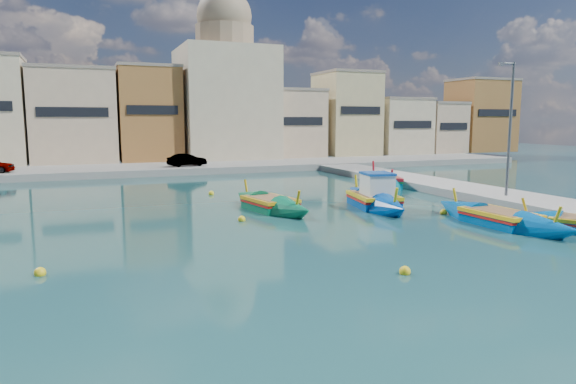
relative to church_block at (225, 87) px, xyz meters
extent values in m
plane|color=#133739|center=(-10.00, -40.00, -8.41)|extent=(160.00, 160.00, 0.00)
cube|color=gray|center=(-10.00, -8.00, -8.11)|extent=(80.00, 8.00, 0.60)
cube|color=tan|center=(-15.74, -0.28, -3.31)|extent=(7.88, 7.44, 8.99)
cube|color=gray|center=(-15.74, -0.28, 1.33)|extent=(8.04, 7.59, 0.30)
cube|color=black|center=(-15.74, -4.05, -2.86)|extent=(6.30, 0.10, 0.90)
cube|color=#A16832|center=(-8.46, -0.93, -3.09)|extent=(6.17, 6.13, 9.43)
cube|color=gray|center=(-8.46, -0.93, 1.77)|extent=(6.29, 6.26, 0.30)
cube|color=black|center=(-8.46, -4.05, -2.62)|extent=(4.93, 0.10, 0.90)
cube|color=tan|center=(-0.95, -0.15, -4.78)|extent=(7.31, 7.69, 6.05)
cube|color=gray|center=(-0.95, -0.15, -1.60)|extent=(7.46, 7.85, 0.30)
cube|color=black|center=(-0.95, -4.05, -4.48)|extent=(5.85, 0.10, 0.90)
cube|color=tan|center=(7.02, -0.35, -4.10)|extent=(7.54, 7.30, 7.41)
cube|color=gray|center=(7.02, -0.35, -0.25)|extent=(7.69, 7.45, 0.30)
cube|color=black|center=(7.02, -4.05, -3.73)|extent=(6.03, 0.10, 0.90)
cube|color=tan|center=(14.93, -0.51, -2.99)|extent=(6.36, 6.97, 9.63)
cube|color=gray|center=(14.93, -0.51, 1.98)|extent=(6.48, 7.11, 0.30)
cube|color=black|center=(14.93, -4.05, -2.51)|extent=(5.09, 0.10, 0.90)
cube|color=beige|center=(22.15, -0.65, -4.48)|extent=(6.63, 6.70, 6.65)
cube|color=gray|center=(22.15, -0.65, -1.01)|extent=(6.76, 6.83, 0.30)
cube|color=black|center=(22.15, -4.05, -4.15)|extent=(5.30, 0.10, 0.90)
cube|color=tan|center=(28.26, -0.25, -4.71)|extent=(5.08, 7.51, 6.20)
cube|color=gray|center=(28.26, -0.25, -1.45)|extent=(5.18, 7.66, 0.30)
cube|color=black|center=(28.26, -4.05, -4.40)|extent=(4.06, 0.10, 0.90)
cube|color=#A16832|center=(35.15, -1.00, -3.14)|extent=(7.79, 6.00, 9.33)
cube|color=gray|center=(35.15, -1.00, 1.67)|extent=(7.95, 6.12, 0.30)
cube|color=black|center=(35.15, -4.05, -2.68)|extent=(6.23, 0.10, 0.90)
cube|color=beige|center=(0.00, 0.00, -1.81)|extent=(10.00, 10.00, 12.00)
cylinder|color=#9E8466|center=(0.00, 0.00, 5.39)|extent=(6.40, 6.40, 2.40)
sphere|color=#9E8466|center=(0.00, 0.00, 7.58)|extent=(6.00, 6.00, 6.00)
cylinder|color=#595B60|center=(7.50, -34.00, -4.41)|extent=(0.16, 0.16, 8.00)
cylinder|color=#595B60|center=(7.10, -34.00, -0.51)|extent=(1.00, 0.10, 0.10)
cube|color=#595B60|center=(6.60, -34.00, -0.56)|extent=(0.35, 0.15, 0.18)
imported|color=#4C1919|center=(-6.23, -9.50, -7.23)|extent=(3.67, 1.93, 1.15)
cube|color=#0043A6|center=(-0.07, -32.01, -8.20)|extent=(2.61, 3.60, 1.03)
cone|color=#0043A6|center=(0.41, -29.34, -8.15)|extent=(2.57, 3.37, 2.57)
cone|color=#0043A6|center=(-0.56, -34.68, -8.15)|extent=(2.57, 3.37, 2.57)
cube|color=yellow|center=(-0.07, -32.01, -7.77)|extent=(2.72, 3.79, 0.19)
cube|color=red|center=(-0.07, -32.01, -7.96)|extent=(2.72, 3.67, 0.10)
cube|color=olive|center=(-0.07, -32.01, -7.69)|extent=(2.25, 3.25, 0.06)
cylinder|color=yellow|center=(0.46, -29.07, -7.48)|extent=(0.23, 0.50, 1.12)
cylinder|color=yellow|center=(-0.61, -34.94, -7.48)|extent=(0.23, 0.50, 1.12)
cube|color=white|center=(-0.16, -32.48, -7.12)|extent=(1.72, 1.90, 1.13)
cube|color=#0F47A5|center=(-0.16, -32.48, -6.49)|extent=(1.82, 2.03, 0.12)
cube|color=#00829F|center=(5.00, -24.67, -8.18)|extent=(3.40, 4.24, 1.12)
cone|color=#00829F|center=(6.09, -21.82, -8.13)|extent=(3.31, 3.99, 2.81)
cone|color=#00829F|center=(3.91, -27.51, -8.13)|extent=(3.31, 3.99, 2.81)
cube|color=#B0121B|center=(5.00, -24.67, -7.72)|extent=(3.56, 4.46, 0.20)
cube|color=#197F33|center=(5.00, -24.67, -7.92)|extent=(3.53, 4.34, 0.11)
cube|color=olive|center=(5.00, -24.67, -7.63)|extent=(2.97, 3.81, 0.07)
cylinder|color=#B0121B|center=(6.20, -21.54, -7.40)|extent=(0.33, 0.55, 1.22)
cylinder|color=#B0121B|center=(3.80, -27.80, -7.40)|extent=(0.33, 0.55, 1.22)
cube|color=#0A6D46|center=(-5.81, -30.89, -8.21)|extent=(2.46, 3.24, 0.97)
cone|color=#0A6D46|center=(-6.27, -28.51, -8.17)|extent=(2.43, 3.07, 2.39)
cone|color=#0A6D46|center=(-5.34, -33.27, -8.17)|extent=(2.43, 3.07, 2.39)
cube|color=gold|center=(-5.81, -30.89, -7.81)|extent=(2.57, 3.42, 0.17)
cube|color=red|center=(-5.81, -30.89, -7.98)|extent=(2.57, 3.32, 0.10)
cube|color=olive|center=(-5.81, -30.89, -7.73)|extent=(2.12, 2.93, 0.06)
cylinder|color=gold|center=(-6.32, -28.28, -7.54)|extent=(0.22, 0.48, 1.05)
cylinder|color=gold|center=(-5.30, -33.50, -7.54)|extent=(0.22, 0.48, 1.05)
cube|color=#0056A5|center=(2.66, -38.55, -8.22)|extent=(2.01, 3.30, 0.95)
cone|color=#0056A5|center=(2.56, -35.87, -8.17)|extent=(2.00, 3.05, 2.41)
cone|color=#0056A5|center=(2.76, -41.23, -8.17)|extent=(2.00, 3.05, 2.41)
cube|color=yellow|center=(2.66, -38.55, -7.82)|extent=(2.09, 3.48, 0.17)
cube|color=red|center=(2.66, -38.55, -7.99)|extent=(2.11, 3.36, 0.09)
cube|color=olive|center=(2.66, -38.55, -7.74)|extent=(1.72, 3.00, 0.06)
cylinder|color=yellow|center=(2.56, -35.61, -7.55)|extent=(0.15, 0.45, 1.03)
cylinder|color=yellow|center=(2.76, -41.49, -7.55)|extent=(0.15, 0.45, 1.03)
cone|color=#0057A3|center=(3.74, -39.28, -8.18)|extent=(2.93, 3.16, 2.24)
cylinder|color=yellow|center=(3.62, -39.09, -7.60)|extent=(0.34, 0.43, 0.98)
sphere|color=yellow|center=(-16.40, -39.24, -8.33)|extent=(0.36, 0.36, 0.36)
sphere|color=yellow|center=(-8.08, -33.22, -8.33)|extent=(0.36, 0.36, 0.36)
sphere|color=yellow|center=(-7.42, -24.06, -8.33)|extent=(0.36, 0.36, 0.36)
sphere|color=yellow|center=(6.71, -37.68, -8.33)|extent=(0.36, 0.36, 0.36)
sphere|color=yellow|center=(-5.75, -43.33, -8.33)|extent=(0.36, 0.36, 0.36)
sphere|color=yellow|center=(2.13, -35.27, -8.33)|extent=(0.36, 0.36, 0.36)
camera|label=1|loc=(-14.92, -56.47, -3.61)|focal=32.00mm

